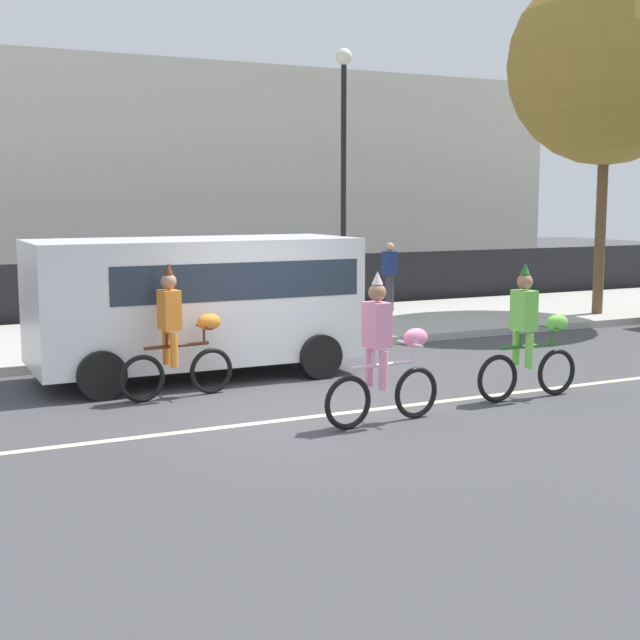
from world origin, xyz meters
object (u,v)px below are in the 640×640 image
Objects in this scene: parade_cyclist_orange at (178,339)px; parked_van_white at (199,296)px; parade_cyclist_lime at (529,340)px; parade_cyclist_pink at (384,357)px; street_lamp_post at (344,144)px; pedestrian_onlooker at (390,275)px.

parked_van_white reaches higher than parade_cyclist_orange.
parade_cyclist_lime is at bearing -26.47° from parade_cyclist_orange.
street_lamp_post reaches higher than parade_cyclist_pink.
street_lamp_post is 3.40m from pedestrian_onlooker.
street_lamp_post is (1.11, 7.78, 3.15)m from parade_cyclist_lime.
parade_cyclist_lime is 0.38× the size of parked_van_white.
parked_van_white is 0.85× the size of street_lamp_post.
street_lamp_post is 3.62× the size of pedestrian_onlooker.
pedestrian_onlooker is (1.55, 0.58, -2.97)m from street_lamp_post.
pedestrian_onlooker is at bearing 41.09° from parade_cyclist_orange.
parade_cyclist_orange is at bearing -138.91° from pedestrian_onlooker.
parked_van_white is (0.77, 1.36, 0.44)m from parade_cyclist_orange.
street_lamp_post is (4.76, 4.22, 2.71)m from parked_van_white.
parked_van_white reaches higher than pedestrian_onlooker.
parked_van_white is at bearing 105.87° from parade_cyclist_pink.
street_lamp_post is at bearing 45.29° from parade_cyclist_orange.
street_lamp_post reaches higher than pedestrian_onlooker.
street_lamp_post is at bearing 65.79° from parade_cyclist_pink.
parade_cyclist_pink is at bearing -53.44° from parade_cyclist_orange.
parked_van_white is at bearing 60.51° from parade_cyclist_orange.
parade_cyclist_lime is (4.42, -2.20, 0.00)m from parade_cyclist_orange.
pedestrian_onlooker is at bearing 59.15° from parade_cyclist_pink.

